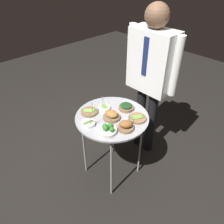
# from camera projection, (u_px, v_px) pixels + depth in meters

# --- Properties ---
(ground_plane) EXTENTS (8.00, 8.00, 0.00)m
(ground_plane) POSITION_uv_depth(u_px,v_px,m) (112.00, 170.00, 2.51)
(ground_plane) COLOR black
(serving_cart) EXTENTS (0.69, 0.69, 0.78)m
(serving_cart) POSITION_uv_depth(u_px,v_px,m) (112.00, 121.00, 2.08)
(serving_cart) COLOR #939399
(serving_cart) RESTS_ON ground_plane
(bowl_roast_back_left) EXTENTS (0.15, 0.15, 0.08)m
(bowl_roast_back_left) POSITION_uv_depth(u_px,v_px,m) (111.00, 116.00, 2.00)
(bowl_roast_back_left) COLOR brown
(bowl_roast_back_left) RESTS_ON serving_cart
(bowl_asparagus_mid_right) EXTENTS (0.16, 0.16, 0.15)m
(bowl_asparagus_mid_right) POSITION_uv_depth(u_px,v_px,m) (89.00, 112.00, 2.08)
(bowl_asparagus_mid_right) COLOR brown
(bowl_asparagus_mid_right) RESTS_ON serving_cart
(bowl_asparagus_mid_left) EXTENTS (0.12, 0.12, 0.12)m
(bowl_asparagus_mid_left) POSITION_uv_depth(u_px,v_px,m) (104.00, 107.00, 2.14)
(bowl_asparagus_mid_left) COLOR white
(bowl_asparagus_mid_left) RESTS_ON serving_cart
(bowl_roast_front_left) EXTENTS (0.14, 0.14, 0.13)m
(bowl_roast_front_left) POSITION_uv_depth(u_px,v_px,m) (126.00, 126.00, 1.88)
(bowl_roast_front_left) COLOR brown
(bowl_roast_front_left) RESTS_ON serving_cart
(bowl_spinach_near_rim) EXTENTS (0.15, 0.15, 0.06)m
(bowl_spinach_near_rim) POSITION_uv_depth(u_px,v_px,m) (126.00, 107.00, 2.13)
(bowl_spinach_near_rim) COLOR brown
(bowl_spinach_near_rim) RESTS_ON serving_cart
(bowl_asparagus_front_center) EXTENTS (0.12, 0.12, 0.15)m
(bowl_asparagus_front_center) POSITION_uv_depth(u_px,v_px,m) (88.00, 123.00, 1.94)
(bowl_asparagus_front_center) COLOR white
(bowl_asparagus_front_center) RESTS_ON serving_cart
(bowl_asparagus_back_right) EXTENTS (0.17, 0.17, 0.03)m
(bowl_asparagus_back_right) POSITION_uv_depth(u_px,v_px,m) (137.00, 118.00, 2.01)
(bowl_asparagus_back_right) COLOR brown
(bowl_asparagus_back_right) RESTS_ON serving_cart
(bowl_broccoli_center) EXTENTS (0.17, 0.17, 0.14)m
(bowl_broccoli_center) POSITION_uv_depth(u_px,v_px,m) (107.00, 130.00, 1.85)
(bowl_broccoli_center) COLOR silver
(bowl_broccoli_center) RESTS_ON serving_cart
(waiter_figure) EXTENTS (0.62, 0.23, 1.69)m
(waiter_figure) POSITION_uv_depth(u_px,v_px,m) (151.00, 69.00, 2.22)
(waiter_figure) COLOR black
(waiter_figure) RESTS_ON ground_plane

